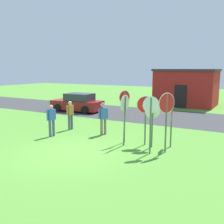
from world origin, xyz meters
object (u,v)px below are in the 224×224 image
at_px(person_in_teal, 103,117).
at_px(person_with_sunhat, 51,119).
at_px(stop_sign_rear_right, 166,111).
at_px(person_in_blue, 70,114).
at_px(parked_car_on_street, 78,103).
at_px(stop_sign_rear_left, 151,115).
at_px(stop_sign_far_back, 172,118).
at_px(stop_sign_tallest, 152,118).
at_px(stop_sign_leaning_right, 125,108).
at_px(stop_sign_low_front, 125,111).
at_px(stop_sign_center_cluster, 145,111).

distance_m(person_in_teal, person_with_sunhat, 2.74).
bearing_deg(stop_sign_rear_right, person_in_blue, 167.89).
xyz_separation_m(parked_car_on_street, stop_sign_rear_left, (9.34, -7.40, 0.96)).
xyz_separation_m(stop_sign_far_back, stop_sign_tallest, (-0.73, -0.51, 0.03)).
bearing_deg(person_with_sunhat, stop_sign_leaning_right, 12.15).
bearing_deg(person_with_sunhat, stop_sign_low_front, 5.51).
bearing_deg(stop_sign_center_cluster, stop_sign_rear_right, -27.52).
bearing_deg(stop_sign_center_cluster, stop_sign_tallest, -29.12).
xyz_separation_m(stop_sign_far_back, person_with_sunhat, (-6.05, -1.26, -0.38)).
bearing_deg(stop_sign_center_cluster, stop_sign_leaning_right, -171.04).
bearing_deg(person_with_sunhat, stop_sign_far_back, 11.74).
height_order(stop_sign_far_back, person_with_sunhat, stop_sign_far_back).
height_order(stop_sign_rear_left, person_in_teal, stop_sign_rear_left).
relative_size(stop_sign_far_back, stop_sign_low_front, 0.82).
bearing_deg(person_in_blue, parked_car_on_street, 123.28).
height_order(stop_sign_far_back, person_in_teal, stop_sign_far_back).
bearing_deg(stop_sign_rear_left, person_in_blue, 162.33).
xyz_separation_m(stop_sign_far_back, stop_sign_leaning_right, (-2.17, -0.42, 0.37)).
xyz_separation_m(stop_sign_low_front, person_with_sunhat, (-4.11, -0.40, -0.68)).
distance_m(stop_sign_far_back, stop_sign_rear_left, 1.48).
bearing_deg(stop_sign_rear_left, parked_car_on_street, 141.61).
relative_size(stop_sign_center_cluster, person_in_blue, 1.37).
relative_size(stop_sign_rear_left, person_with_sunhat, 1.44).
relative_size(stop_sign_low_front, person_in_blue, 1.41).
distance_m(parked_car_on_street, stop_sign_far_back, 11.55).
relative_size(person_in_teal, person_with_sunhat, 1.03).
height_order(stop_sign_tallest, stop_sign_rear_right, stop_sign_rear_right).
xyz_separation_m(parked_car_on_street, stop_sign_leaning_right, (7.66, -6.46, 1.01)).
relative_size(stop_sign_leaning_right, stop_sign_tallest, 1.26).
xyz_separation_m(parked_car_on_street, stop_sign_center_cluster, (8.66, -6.30, 0.91)).
bearing_deg(stop_sign_rear_right, person_with_sunhat, -176.49).
distance_m(stop_sign_rear_left, stop_sign_tallest, 0.94).
relative_size(stop_sign_rear_left, stop_sign_rear_right, 0.95).
height_order(stop_sign_tallest, person_in_blue, stop_sign_tallest).
bearing_deg(stop_sign_low_front, stop_sign_rear_right, -0.68).
xyz_separation_m(parked_car_on_street, stop_sign_rear_right, (9.86, -6.92, 1.10)).
height_order(stop_sign_center_cluster, stop_sign_leaning_right, stop_sign_leaning_right).
bearing_deg(stop_sign_leaning_right, stop_sign_rear_right, -11.88).
relative_size(stop_sign_rear_left, stop_sign_low_front, 1.02).
bearing_deg(person_with_sunhat, stop_sign_rear_left, -1.10).
height_order(stop_sign_low_front, person_with_sunhat, stop_sign_low_front).
distance_m(stop_sign_tallest, person_in_teal, 3.29).
xyz_separation_m(stop_sign_leaning_right, stop_sign_rear_right, (2.20, -0.46, 0.09)).
height_order(parked_car_on_street, stop_sign_tallest, stop_sign_tallest).
xyz_separation_m(stop_sign_rear_left, stop_sign_leaning_right, (-1.68, 0.94, 0.05)).
xyz_separation_m(stop_sign_rear_right, person_in_blue, (-6.18, 1.33, -0.84)).
bearing_deg(parked_car_on_street, stop_sign_far_back, -31.57).
bearing_deg(person_in_teal, stop_sign_far_back, -5.95).
distance_m(stop_sign_center_cluster, stop_sign_low_front, 0.98).
bearing_deg(parked_car_on_street, stop_sign_low_front, -41.19).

